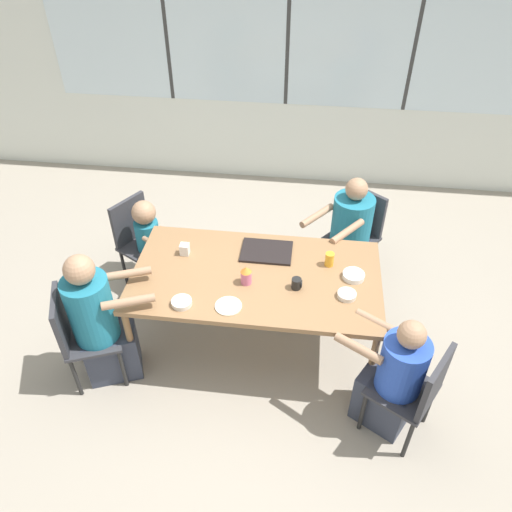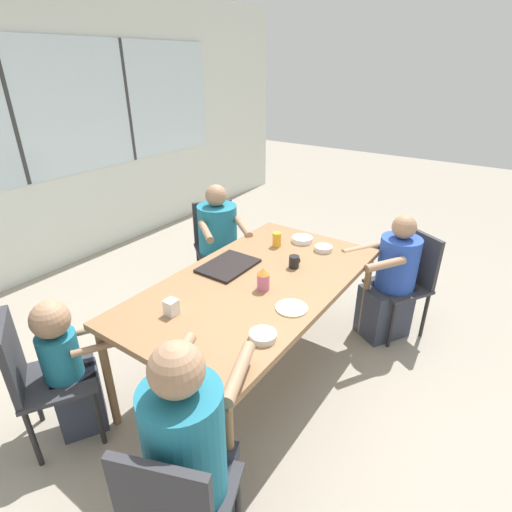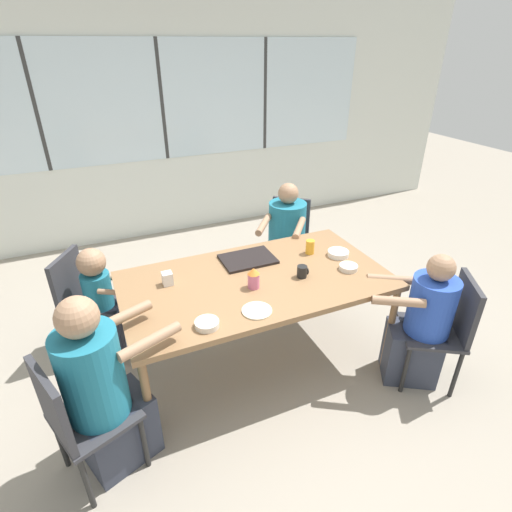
# 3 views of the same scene
# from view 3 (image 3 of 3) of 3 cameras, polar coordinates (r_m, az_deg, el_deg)

# --- Properties ---
(ground_plane) EXTENTS (16.00, 16.00, 0.00)m
(ground_plane) POSITION_cam_3_polar(r_m,az_deg,el_deg) (3.27, -0.00, -14.72)
(ground_plane) COLOR gray
(wall_back_with_windows) EXTENTS (8.40, 0.08, 2.80)m
(wall_back_with_windows) POSITION_cam_3_polar(r_m,az_deg,el_deg) (5.07, -13.15, 18.49)
(wall_back_with_windows) COLOR silver
(wall_back_with_windows) RESTS_ON ground_plane
(dining_table) EXTENTS (1.85, 1.01, 0.76)m
(dining_table) POSITION_cam_3_polar(r_m,az_deg,el_deg) (2.83, -0.00, -4.17)
(dining_table) COLOR olive
(dining_table) RESTS_ON ground_plane
(chair_for_woman_green_shirt) EXTENTS (0.52, 0.52, 0.85)m
(chair_for_woman_green_shirt) POSITION_cam_3_polar(r_m,az_deg,el_deg) (2.44, -24.42, -20.00)
(chair_for_woman_green_shirt) COLOR #333338
(chair_for_woman_green_shirt) RESTS_ON ground_plane
(chair_for_man_blue_shirt) EXTENTS (0.55, 0.55, 0.85)m
(chair_for_man_blue_shirt) POSITION_cam_3_polar(r_m,az_deg,el_deg) (3.10, 25.65, -8.67)
(chair_for_man_blue_shirt) COLOR #333338
(chair_for_man_blue_shirt) RESTS_ON ground_plane
(chair_for_man_teal_shirt) EXTENTS (0.56, 0.56, 0.85)m
(chair_for_man_teal_shirt) POSITION_cam_3_polar(r_m,az_deg,el_deg) (4.08, 4.72, 3.26)
(chair_for_man_teal_shirt) COLOR #333338
(chair_for_man_teal_shirt) RESTS_ON ground_plane
(chair_for_toddler) EXTENTS (0.55, 0.55, 0.85)m
(chair_for_toddler) POSITION_cam_3_polar(r_m,az_deg,el_deg) (3.35, -23.52, -5.31)
(chair_for_toddler) COLOR #333338
(chair_for_toddler) RESTS_ON ground_plane
(person_woman_green_shirt) EXTENTS (0.66, 0.51, 1.18)m
(person_woman_green_shirt) POSITION_cam_3_polar(r_m,az_deg,el_deg) (2.45, -20.86, -18.02)
(person_woman_green_shirt) COLOR #333847
(person_woman_green_shirt) RESTS_ON ground_plane
(person_man_blue_shirt) EXTENTS (0.63, 0.55, 1.03)m
(person_man_blue_shirt) POSITION_cam_3_polar(r_m,az_deg,el_deg) (3.08, 22.47, -9.31)
(person_man_blue_shirt) COLOR #333847
(person_man_blue_shirt) RESTS_ON ground_plane
(person_man_teal_shirt) EXTENTS (0.68, 0.73, 1.07)m
(person_man_teal_shirt) POSITION_cam_3_polar(r_m,az_deg,el_deg) (3.94, 4.25, 1.75)
(person_man_teal_shirt) COLOR #333847
(person_man_teal_shirt) RESTS_ON ground_plane
(person_toddler) EXTENTS (0.44, 0.37, 0.92)m
(person_toddler) POSITION_cam_3_polar(r_m,az_deg,el_deg) (3.30, -20.97, -6.38)
(person_toddler) COLOR #333847
(person_toddler) RESTS_ON ground_plane
(food_tray_dark) EXTENTS (0.40, 0.29, 0.02)m
(food_tray_dark) POSITION_cam_3_polar(r_m,az_deg,el_deg) (3.03, -1.17, -0.43)
(food_tray_dark) COLOR black
(food_tray_dark) RESTS_ON dining_table
(coffee_mug) EXTENTS (0.08, 0.07, 0.08)m
(coffee_mug) POSITION_cam_3_polar(r_m,az_deg,el_deg) (2.82, 6.64, -2.21)
(coffee_mug) COLOR black
(coffee_mug) RESTS_ON dining_table
(sippy_cup) EXTENTS (0.08, 0.08, 0.15)m
(sippy_cup) POSITION_cam_3_polar(r_m,az_deg,el_deg) (2.67, -0.35, -3.11)
(sippy_cup) COLOR #CC668C
(sippy_cup) RESTS_ON dining_table
(juice_glass) EXTENTS (0.07, 0.07, 0.11)m
(juice_glass) POSITION_cam_3_polar(r_m,az_deg,el_deg) (3.13, 7.72, 1.30)
(juice_glass) COLOR gold
(juice_glass) RESTS_ON dining_table
(milk_carton_small) EXTENTS (0.07, 0.07, 0.09)m
(milk_carton_small) POSITION_cam_3_polar(r_m,az_deg,el_deg) (2.78, -12.54, -3.16)
(milk_carton_small) COLOR silver
(milk_carton_small) RESTS_ON dining_table
(bowl_white_shallow) EXTENTS (0.16, 0.16, 0.04)m
(bowl_white_shallow) POSITION_cam_3_polar(r_m,az_deg,el_deg) (3.15, 11.67, 0.38)
(bowl_white_shallow) COLOR white
(bowl_white_shallow) RESTS_ON dining_table
(bowl_cereal) EXTENTS (0.13, 0.13, 0.04)m
(bowl_cereal) POSITION_cam_3_polar(r_m,az_deg,el_deg) (2.98, 13.07, -1.59)
(bowl_cereal) COLOR silver
(bowl_cereal) RESTS_ON dining_table
(bowl_fruit) EXTENTS (0.14, 0.14, 0.04)m
(bowl_fruit) POSITION_cam_3_polar(r_m,az_deg,el_deg) (2.37, -7.02, -9.59)
(bowl_fruit) COLOR silver
(bowl_fruit) RESTS_ON dining_table
(plate_tortillas) EXTENTS (0.19, 0.19, 0.01)m
(plate_tortillas) POSITION_cam_3_polar(r_m,az_deg,el_deg) (2.48, 0.12, -7.80)
(plate_tortillas) COLOR beige
(plate_tortillas) RESTS_ON dining_table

